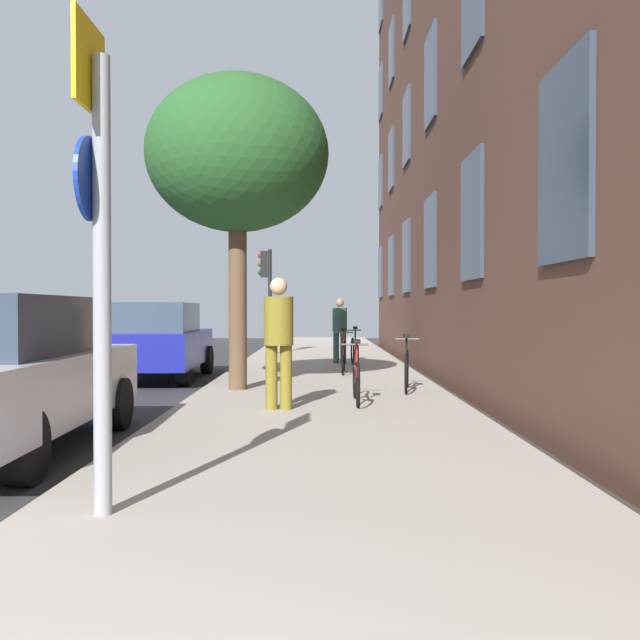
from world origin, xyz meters
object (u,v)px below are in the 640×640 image
Objects in this scene: pedestrian_0 at (277,334)px; car_1 at (156,340)px; traffic_light at (264,282)px; bicycle_0 at (354,378)px; tree_near at (235,156)px; pedestrian_1 at (338,326)px; bicycle_2 at (341,355)px; sign_post at (96,233)px; bicycle_1 at (405,368)px; bicycle_3 at (353,351)px.

car_1 is (-2.84, 5.22, -0.31)m from pedestrian_0.
bicycle_0 is (2.18, -11.31, -1.84)m from traffic_light.
bicycle_0 is (1.94, -1.76, -3.63)m from tree_near.
bicycle_2 is at bearing -90.02° from pedestrian_1.
tree_near is 5.13m from bicycle_2.
pedestrian_0 is (0.84, -2.44, -2.97)m from tree_near.
sign_post is 7.72m from tree_near.
bicycle_1 is 1.01× the size of bicycle_2.
traffic_light is 1.91× the size of bicycle_1.
tree_near is 3.23× the size of bicycle_2.
bicycle_2 is (2.14, -6.46, -1.83)m from traffic_light.
sign_post reaches higher than bicycle_3.
traffic_light is at bearing 95.13° from pedestrian_0.
tree_near is 3.12× the size of bicycle_0.
traffic_light reaches higher than bicycle_0.
car_1 is (-4.24, -2.12, 0.34)m from bicycle_3.
tree_near is 1.24× the size of car_1.
bicycle_1 is at bearing -81.03° from pedestrian_1.
pedestrian_0 is at bearing -70.91° from tree_near.
bicycle_0 is 1.46m from pedestrian_0.
bicycle_2 is 2.87m from pedestrian_1.
bicycle_1 is 3.10m from pedestrian_0.
pedestrian_1 reaches higher than bicycle_2.
tree_near is at bearing 176.19° from bicycle_1.
tree_near is (0.07, 7.42, 2.12)m from sign_post.
traffic_light is at bearing 120.44° from pedestrian_1.
bicycle_1 is 0.39× the size of car_1.
tree_near reaches higher than bicycle_3.
bicycle_0 is 0.97× the size of bicycle_3.
bicycle_2 is at bearing 58.21° from tree_near.
car_1 reaches higher than bicycle_3.
bicycle_2 is at bearing 90.36° from bicycle_0.
bicycle_1 is 0.95× the size of bicycle_3.
pedestrian_1 is (-0.33, 1.00, 0.57)m from bicycle_3.
pedestrian_0 is at bearing -97.31° from pedestrian_1.
tree_near is at bearing -107.97° from pedestrian_1.
bicycle_3 is (2.48, -4.65, -1.83)m from traffic_light.
pedestrian_1 is at bearing -59.56° from traffic_light.
traffic_light is 11.66m from bicycle_0.
bicycle_0 is at bearing -89.64° from bicycle_2.
bicycle_0 is 1.03× the size of bicycle_2.
pedestrian_1 is at bearing 108.32° from bicycle_3.
bicycle_0 is at bearing 70.44° from sign_post.
tree_near is 6.91m from pedestrian_1.
traffic_light is (-0.16, 16.97, 0.33)m from sign_post.
bicycle_0 is 7.68m from pedestrian_1.
bicycle_3 is (0.30, 6.66, 0.01)m from bicycle_0.
bicycle_0 is at bearing -92.60° from bicycle_3.
bicycle_1 is 1.01× the size of pedestrian_1.
bicycle_3 is at bearing 65.38° from tree_near.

